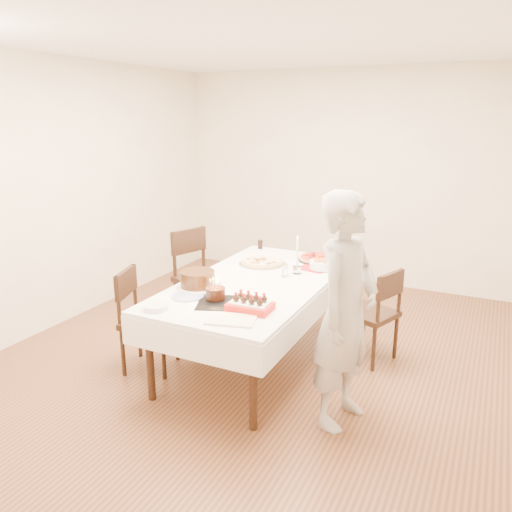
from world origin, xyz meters
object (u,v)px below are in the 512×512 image
at_px(taper_candle, 297,254).
at_px(birthday_cake, 215,289).
at_px(chair_right_savory, 370,314).
at_px(pasta_bowl, 321,265).
at_px(person, 345,311).
at_px(pizza_pepperoni, 316,258).
at_px(strawberry_box, 250,305).
at_px(chair_left_dessert, 149,320).
at_px(pizza_white, 262,262).
at_px(cola_glass, 260,244).
at_px(layer_cake, 198,279).
at_px(chair_left_savory, 203,279).
at_px(dining_table, 256,321).

height_order(taper_candle, birthday_cake, taper_candle).
relative_size(chair_right_savory, pasta_bowl, 3.91).
bearing_deg(person, pasta_bowl, 37.74).
xyz_separation_m(person, taper_candle, (-0.71, 0.89, 0.09)).
distance_m(chair_right_savory, pizza_pepperoni, 0.81).
distance_m(person, strawberry_box, 0.70).
height_order(chair_left_dessert, pizza_white, chair_left_dessert).
xyz_separation_m(chair_right_savory, cola_glass, (-1.33, 0.51, 0.37)).
bearing_deg(birthday_cake, taper_candle, 70.42).
relative_size(chair_right_savory, chair_left_dessert, 0.97).
bearing_deg(taper_candle, layer_cake, -129.99).
xyz_separation_m(chair_left_savory, pizza_white, (0.68, 0.01, 0.27)).
relative_size(chair_left_savory, pizza_pepperoni, 2.70).
relative_size(dining_table, pasta_bowl, 9.72).
height_order(person, pizza_white, person).
bearing_deg(layer_cake, chair_right_savory, 33.89).
bearing_deg(person, taper_candle, 49.72).
bearing_deg(strawberry_box, pasta_bowl, 83.32).
relative_size(chair_left_savory, pasta_bowl, 4.57).
bearing_deg(birthday_cake, pizza_pepperoni, 76.32).
distance_m(chair_right_savory, chair_left_dessert, 1.94).
distance_m(chair_right_savory, pizza_white, 1.11).
height_order(pizza_pepperoni, birthday_cake, birthday_cake).
distance_m(chair_right_savory, strawberry_box, 1.32).
xyz_separation_m(person, layer_cake, (-1.31, 0.18, -0.01)).
bearing_deg(pizza_pepperoni, pizza_white, -139.35).
bearing_deg(person, chair_left_dessert, 100.81).
distance_m(pizza_white, strawberry_box, 1.17).
relative_size(person, pasta_bowl, 7.58).
bearing_deg(taper_candle, dining_table, -124.23).
bearing_deg(chair_right_savory, chair_left_dessert, -127.81).
bearing_deg(person, birthday_cake, 101.65).
xyz_separation_m(cola_glass, birthday_cake, (0.35, -1.54, 0.04)).
bearing_deg(layer_cake, pizza_pepperoni, 62.74).
relative_size(dining_table, pizza_white, 4.75).
distance_m(chair_left_dessert, person, 1.75).
xyz_separation_m(chair_left_dessert, pizza_pepperoni, (1.01, 1.36, 0.33)).
height_order(chair_right_savory, pasta_bowl, chair_right_savory).
bearing_deg(cola_glass, person, -47.84).
bearing_deg(strawberry_box, chair_right_savory, 59.89).
bearing_deg(dining_table, layer_cake, -134.78).
distance_m(chair_left_savory, layer_cake, 1.01).
relative_size(pizza_white, strawberry_box, 1.40).
distance_m(pizza_pepperoni, pasta_bowl, 0.30).
height_order(person, cola_glass, person).
bearing_deg(layer_cake, pizza_white, 76.78).
height_order(chair_left_savory, taper_candle, taper_candle).
bearing_deg(layer_cake, dining_table, 45.22).
relative_size(dining_table, strawberry_box, 6.66).
bearing_deg(pizza_pepperoni, chair_left_savory, -161.58).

